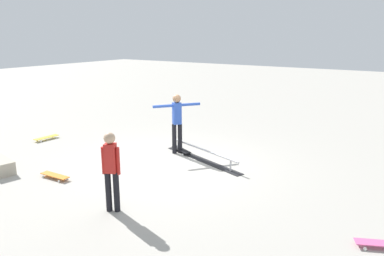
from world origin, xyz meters
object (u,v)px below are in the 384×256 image
object	(u,v)px
bystander_red_shirt	(111,168)
loose_skateboard_yellow	(46,137)
grind_rail	(202,155)
skater_main	(177,119)
loose_skateboard_pink	(381,244)
skateboard_main	(181,150)
loose_skateboard_orange	(55,176)

from	to	relation	value
bystander_red_shirt	loose_skateboard_yellow	xyz separation A→B (m)	(5.36, -2.38, -0.81)
grind_rail	skater_main	xyz separation A→B (m)	(0.93, -0.14, 0.84)
grind_rail	loose_skateboard_yellow	distance (m)	5.34
loose_skateboard_pink	loose_skateboard_yellow	bearing A→B (deg)	149.99
grind_rail	bystander_red_shirt	size ratio (longest dim) A/B	1.80
grind_rail	skateboard_main	bearing A→B (deg)	1.71
loose_skateboard_yellow	grind_rail	bearing A→B (deg)	104.65
skateboard_main	loose_skateboard_yellow	bearing A→B (deg)	-137.58
bystander_red_shirt	skateboard_main	bearing A→B (deg)	77.48
skateboard_main	loose_skateboard_pink	size ratio (longest dim) A/B	1.00
skateboard_main	loose_skateboard_yellow	xyz separation A→B (m)	(4.37, 1.31, 0.00)
grind_rail	loose_skateboard_orange	xyz separation A→B (m)	(2.21, 3.01, -0.07)
bystander_red_shirt	loose_skateboard_orange	bearing A→B (deg)	142.15
skateboard_main	bystander_red_shirt	bearing A→B (deg)	-49.30
bystander_red_shirt	loose_skateboard_orange	size ratio (longest dim) A/B	1.93
grind_rail	skateboard_main	distance (m)	0.90
grind_rail	loose_skateboard_pink	world-z (taller)	grind_rail
grind_rail	skateboard_main	size ratio (longest dim) A/B	3.48
loose_skateboard_orange	loose_skateboard_yellow	world-z (taller)	same
loose_skateboard_yellow	skateboard_main	bearing A→B (deg)	109.94
grind_rail	loose_skateboard_yellow	world-z (taller)	grind_rail
skater_main	grind_rail	bearing A→B (deg)	118.23
skateboard_main	bystander_red_shirt	world-z (taller)	bystander_red_shirt
skater_main	loose_skateboard_orange	size ratio (longest dim) A/B	2.09
skater_main	loose_skateboard_yellow	size ratio (longest dim) A/B	2.08
bystander_red_shirt	loose_skateboard_pink	size ratio (longest dim) A/B	1.92
bystander_red_shirt	grind_rail	bearing A→B (deg)	64.60
loose_skateboard_yellow	loose_skateboard_pink	bearing A→B (deg)	87.66
skateboard_main	loose_skateboard_orange	size ratio (longest dim) A/B	1.00
grind_rail	skater_main	size ratio (longest dim) A/B	1.66
skateboard_main	loose_skateboard_pink	world-z (taller)	same
grind_rail	skater_main	bearing A→B (deg)	9.48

